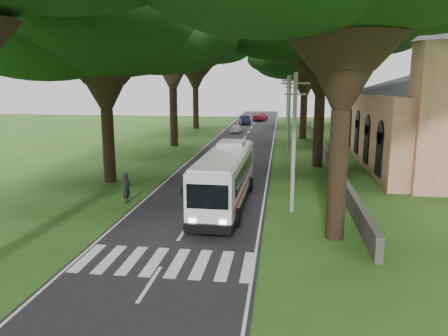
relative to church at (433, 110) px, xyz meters
The scene contains 19 objects.
ground 28.42m from the church, 129.66° to the right, with size 140.00×140.00×0.00m, color #254E16.
road 18.84m from the church, 169.06° to the left, with size 8.00×120.00×0.04m, color black.
crosswalk 29.96m from the church, 127.19° to the right, with size 8.00×3.00×0.01m, color silver.
property_wall 10.16m from the church, 164.52° to the left, with size 0.35×50.00×1.20m, color #383533.
church is the anchor object (origin of this frame).
pole_near 19.88m from the church, 128.50° to the right, with size 1.60×0.24×8.00m.
pole_mid 13.16m from the church, 160.19° to the left, with size 1.60×0.24×8.00m.
pole_far 27.41m from the church, 116.82° to the left, with size 1.60×0.24×8.00m.
tree_l_mida 28.21m from the church, 159.74° to the right, with size 16.02×16.02×14.37m.
tree_l_midb 28.00m from the church, 161.57° to the left, with size 13.85×13.85×16.36m.
tree_l_far 38.09m from the church, 134.90° to the left, with size 13.97×13.97×15.50m.
tree_r_mida 12.50m from the church, behind, with size 15.87×15.87×15.90m.
tree_r_midb 20.36m from the church, 122.20° to the left, with size 13.00×13.00×13.86m.
tree_r_far 36.17m from the church, 105.20° to the left, with size 14.87×14.87×13.95m.
coach_bus 22.31m from the church, 137.82° to the right, with size 2.86×11.33×3.32m.
distant_car_a 29.40m from the church, 131.99° to the left, with size 1.42×3.52×1.20m, color #ACACB0.
distant_car_b 38.94m from the church, 120.04° to the left, with size 1.51×4.34×1.43m, color #21254E.
distant_car_c 43.83m from the church, 113.02° to the left, with size 2.03×4.99×1.45m, color maroon.
pedestrian 27.37m from the church, 146.40° to the right, with size 0.70×0.46×1.91m, color black.
Camera 1 is at (4.81, -18.81, 7.67)m, focal length 35.00 mm.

